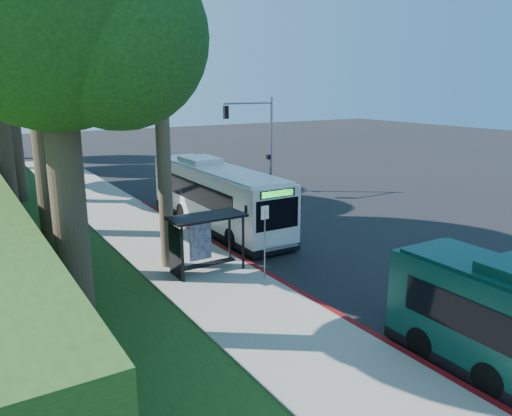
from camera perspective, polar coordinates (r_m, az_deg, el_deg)
ground at (r=27.61m, az=4.81°, el=-2.69°), size 140.00×140.00×0.00m
sidewalk at (r=24.15m, az=-9.32°, el=-5.13°), size 4.50×70.00×0.12m
red_curb at (r=21.77m, az=0.45°, el=-7.07°), size 0.25×30.00×0.13m
grass_verge at (r=27.49m, az=-24.50°, el=-3.94°), size 8.00×70.00×0.06m
bus_shelter at (r=21.14m, az=-6.39°, el=-2.83°), size 3.20×1.51×2.55m
stop_sign_pole at (r=20.12m, az=1.01°, el=-2.78°), size 0.35×0.06×3.17m
traffic_signal_pole at (r=37.02m, az=0.41°, el=8.56°), size 4.10×0.30×7.00m
tree_2 at (r=37.48m, az=-26.81°, el=16.47°), size 8.82×8.40×15.12m
tree_6 at (r=15.58m, az=-22.02°, el=19.78°), size 7.56×7.20×13.74m
white_bus at (r=28.35m, az=-4.62°, el=1.53°), size 2.79×12.48×3.71m
pickup at (r=36.19m, az=-3.47°, el=2.61°), size 3.88×6.18×1.59m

